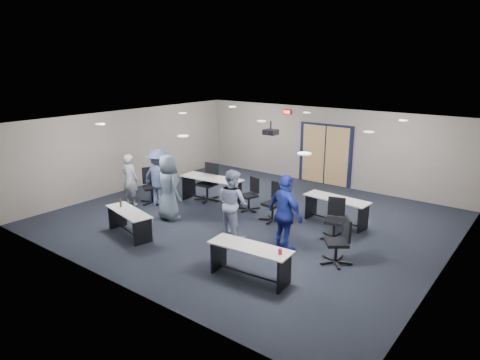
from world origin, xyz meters
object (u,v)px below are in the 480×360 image
Objects in this scene: table_front_right at (250,256)px; person_lightblue at (233,203)px; chair_back_b at (249,194)px; chair_loose_left at (151,186)px; table_back_right at (336,206)px; chair_back_d at (335,219)px; table_front_left at (129,218)px; person_navy at (285,214)px; chair_back_a at (207,183)px; chair_loose_right at (337,241)px; person_plaid at (168,187)px; person_gray at (130,180)px; table_back_left at (211,186)px; chair_back_c at (273,203)px; person_back at (159,178)px.

person_lightblue is at bearing 132.31° from table_front_right.
chair_back_b is 3.05m from chair_loose_left.
table_back_right is 1.80× the size of chair_back_d.
table_front_left is 3.57m from chair_back_b.
chair_back_b is 2.94m from chair_back_d.
person_navy is (-0.17, -2.34, 0.43)m from table_back_right.
table_front_right is at bearing -42.95° from chair_back_a.
chair_back_b is 0.93× the size of chair_loose_right.
person_plaid is at bearing 105.23° from table_front_left.
chair_loose_right reaches higher than chair_back_b.
chair_back_a reaches higher than chair_back_d.
chair_back_b is 0.57× the size of person_lightblue.
person_gray is (-6.07, -1.36, 0.29)m from chair_back_d.
person_navy is at bearing -29.31° from table_back_left.
chair_back_a is 1.07× the size of chair_loose_left.
person_gray is (-3.16, -1.77, 0.30)m from chair_back_b.
person_plaid is 1.06× the size of person_lightblue.
person_plaid is at bearing 20.15° from person_navy.
person_navy is (-0.13, 1.50, 0.44)m from table_front_right.
chair_loose_right is at bearing 32.56° from table_front_left.
person_plaid reaches higher than table_back_right.
chair_back_c is 0.62× the size of person_lightblue.
chair_back_d reaches higher than table_back_left.
chair_back_b is (1.32, 0.16, -0.07)m from table_back_left.
table_front_right is at bearing -34.64° from chair_back_b.
chair_loose_right is (4.85, -1.46, -0.03)m from table_back_left.
person_plaid reaches higher than chair_loose_left.
chair_back_d is at bearing -8.64° from chair_back_a.
person_back is at bearing -128.14° from chair_back_a.
person_plaid reaches higher than chair_back_c.
chair_back_b is at bearing 82.12° from table_front_left.
person_gray is (-6.70, -0.15, 0.27)m from chair_loose_right.
table_back_right is at bearing -39.14° from chair_loose_left.
person_back reaches higher than table_front_right.
table_front_left is 1.50m from person_plaid.
chair_back_b is at bearing -152.09° from chair_loose_right.
table_back_right is 4.58m from person_plaid.
person_back reaches higher than chair_back_d.
chair_back_a is 0.64× the size of person_plaid.
chair_back_b is 0.53× the size of person_plaid.
chair_back_d reaches higher than table_back_right.
table_back_right is at bearing 31.13° from chair_back_b.
chair_back_b is at bearing -19.39° from person_navy.
table_back_left is 2.11× the size of chair_back_b.
chair_back_c is (1.04, -0.32, 0.04)m from chair_back_b.
chair_back_a is at bearing -141.67° from person_gray.
table_back_left is at bearing -20.25° from chair_loose_left.
chair_back_b is 3.64m from person_gray.
person_gray reaches higher than table_back_right.
person_back is (-1.14, 2.04, 0.43)m from table_front_left.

